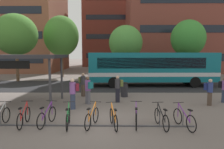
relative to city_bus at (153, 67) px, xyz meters
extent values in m
plane|color=#6B605B|center=(-4.44, -10.86, -1.78)|extent=(200.00, 200.00, 0.00)
cube|color=#232326|center=(-4.44, 0.00, -1.77)|extent=(80.00, 7.20, 0.01)
cube|color=#0F6070|center=(-0.06, 0.00, 0.07)|extent=(12.05, 2.81, 2.70)
cube|color=silver|center=(-0.06, 0.00, -0.58)|extent=(12.07, 2.83, 0.36)
cube|color=black|center=(5.39, 0.12, 1.20)|extent=(1.05, 2.32, 0.40)
cube|color=black|center=(5.92, 0.13, 0.34)|extent=(0.13, 2.19, 1.40)
cube|color=black|center=(-0.39, 1.24, 0.48)|extent=(9.84, 0.28, 0.97)
cube|color=black|center=(-0.34, -1.25, 0.48)|extent=(9.84, 0.28, 0.97)
cylinder|color=black|center=(3.63, 1.24, -1.28)|extent=(1.01, 0.32, 1.00)
cylinder|color=black|center=(3.68, -1.07, -1.28)|extent=(1.01, 0.32, 1.00)
cylinder|color=black|center=(-3.81, 1.07, -1.28)|extent=(1.01, 0.32, 1.00)
cylinder|color=black|center=(-3.76, -1.24, -1.28)|extent=(1.01, 0.32, 1.00)
cube|color=#47474C|center=(-4.75, -11.32, -1.75)|extent=(8.90, 0.18, 0.06)
cylinder|color=#47474C|center=(-8.70, -11.28, -1.43)|extent=(0.04, 0.04, 0.70)
cylinder|color=#47474C|center=(-7.72, -11.29, -1.43)|extent=(0.04, 0.04, 0.70)
cylinder|color=#47474C|center=(-6.73, -11.30, -1.43)|extent=(0.04, 0.04, 0.70)
cylinder|color=#47474C|center=(-5.74, -11.31, -1.43)|extent=(0.04, 0.04, 0.70)
cylinder|color=#47474C|center=(-4.75, -11.32, -1.43)|extent=(0.04, 0.04, 0.70)
cylinder|color=#47474C|center=(-3.76, -11.34, -1.43)|extent=(0.04, 0.04, 0.70)
cylinder|color=#47474C|center=(-2.77, -11.35, -1.43)|extent=(0.04, 0.04, 0.70)
cylinder|color=#47474C|center=(-1.79, -11.36, -1.43)|extent=(0.04, 0.04, 0.70)
cylinder|color=#47474C|center=(-0.80, -11.37, -1.43)|extent=(0.04, 0.04, 0.70)
torus|color=black|center=(-8.66, -10.86, -1.42)|extent=(0.05, 0.70, 0.70)
cube|color=#B7BABF|center=(-8.66, -11.35, -1.11)|extent=(0.04, 0.92, 0.58)
cylinder|color=#B7BABF|center=(-8.66, -10.88, -1.11)|extent=(0.03, 0.03, 0.65)
cylinder|color=black|center=(-8.66, -10.88, -0.80)|extent=(0.52, 0.03, 0.03)
torus|color=black|center=(-7.73, -10.74, -1.42)|extent=(0.11, 0.71, 0.70)
torus|color=black|center=(-7.64, -11.76, -1.42)|extent=(0.11, 0.71, 0.70)
cube|color=red|center=(-7.68, -11.23, -1.11)|extent=(0.11, 0.92, 0.58)
cylinder|color=red|center=(-7.64, -11.66, -1.16)|extent=(0.03, 0.03, 0.55)
cube|color=black|center=(-7.64, -11.66, -0.90)|extent=(0.12, 0.23, 0.05)
cylinder|color=red|center=(-7.72, -10.76, -1.11)|extent=(0.03, 0.03, 0.65)
cylinder|color=black|center=(-7.72, -10.76, -0.80)|extent=(0.52, 0.07, 0.03)
torus|color=black|center=(-6.61, -10.69, -1.42)|extent=(0.16, 0.70, 0.70)
torus|color=black|center=(-6.78, -11.70, -1.42)|extent=(0.16, 0.70, 0.70)
cube|color=#702893|center=(-6.69, -11.17, -1.11)|extent=(0.19, 0.91, 0.58)
cylinder|color=#702893|center=(-6.76, -11.60, -1.16)|extent=(0.03, 0.03, 0.55)
cube|color=black|center=(-6.76, -11.60, -0.90)|extent=(0.14, 0.23, 0.05)
cylinder|color=#702893|center=(-6.61, -10.71, -1.11)|extent=(0.04, 0.04, 0.65)
cylinder|color=black|center=(-6.61, -10.71, -0.80)|extent=(0.52, 0.12, 0.03)
torus|color=black|center=(-5.78, -10.89, -1.42)|extent=(0.13, 0.70, 0.70)
torus|color=black|center=(-5.66, -11.90, -1.42)|extent=(0.13, 0.70, 0.70)
cube|color=#1E7F38|center=(-5.72, -11.37, -1.11)|extent=(0.15, 0.92, 0.58)
cylinder|color=#1E7F38|center=(-5.67, -11.80, -1.16)|extent=(0.03, 0.03, 0.55)
cube|color=black|center=(-5.67, -11.80, -0.90)|extent=(0.13, 0.23, 0.05)
cylinder|color=#1E7F38|center=(-5.78, -10.91, -1.11)|extent=(0.04, 0.04, 0.65)
cylinder|color=black|center=(-5.78, -10.91, -0.80)|extent=(0.52, 0.09, 0.03)
torus|color=black|center=(-4.58, -10.83, -1.42)|extent=(0.21, 0.69, 0.70)
torus|color=black|center=(-4.83, -11.82, -1.42)|extent=(0.21, 0.69, 0.70)
cube|color=orange|center=(-4.70, -11.30, -1.11)|extent=(0.25, 0.90, 0.58)
cylinder|color=orange|center=(-4.80, -11.72, -1.16)|extent=(0.04, 0.04, 0.55)
cube|color=black|center=(-4.80, -11.72, -0.90)|extent=(0.15, 0.24, 0.05)
cylinder|color=orange|center=(-4.58, -10.85, -1.11)|extent=(0.04, 0.04, 0.65)
cylinder|color=black|center=(-4.58, -10.85, -0.80)|extent=(0.51, 0.15, 0.03)
torus|color=black|center=(-3.87, -10.95, -1.42)|extent=(0.17, 0.70, 0.70)
torus|color=black|center=(-3.68, -11.95, -1.42)|extent=(0.17, 0.70, 0.70)
cube|color=orange|center=(-3.78, -11.43, -1.11)|extent=(0.20, 0.91, 0.58)
cylinder|color=orange|center=(-3.70, -11.85, -1.16)|extent=(0.04, 0.04, 0.55)
cube|color=black|center=(-3.70, -11.85, -0.90)|extent=(0.14, 0.23, 0.05)
cylinder|color=orange|center=(-3.87, -10.97, -1.11)|extent=(0.04, 0.04, 0.65)
cylinder|color=black|center=(-3.87, -10.97, -0.80)|extent=(0.52, 0.12, 0.03)
torus|color=black|center=(-2.75, -10.76, -1.42)|extent=(0.11, 0.70, 0.70)
torus|color=black|center=(-2.85, -11.77, -1.42)|extent=(0.11, 0.70, 0.70)
cube|color=#702893|center=(-2.79, -11.24, -1.11)|extent=(0.12, 0.92, 0.58)
cylinder|color=#702893|center=(-2.84, -11.67, -1.16)|extent=(0.03, 0.03, 0.55)
cube|color=black|center=(-2.84, -11.67, -0.90)|extent=(0.12, 0.23, 0.05)
cylinder|color=#702893|center=(-2.75, -10.78, -1.11)|extent=(0.03, 0.03, 0.65)
cylinder|color=black|center=(-2.75, -10.78, -0.80)|extent=(0.52, 0.08, 0.03)
torus|color=black|center=(-1.81, -10.93, -1.42)|extent=(0.13, 0.70, 0.70)
torus|color=black|center=(-1.67, -11.94, -1.42)|extent=(0.13, 0.70, 0.70)
cube|color=black|center=(-1.74, -11.42, -1.11)|extent=(0.15, 0.92, 0.58)
cylinder|color=black|center=(-1.69, -11.84, -1.16)|extent=(0.03, 0.03, 0.55)
cube|color=black|center=(-1.69, -11.84, -0.90)|extent=(0.13, 0.23, 0.05)
cylinder|color=black|center=(-1.80, -10.95, -1.11)|extent=(0.04, 0.04, 0.65)
cylinder|color=black|center=(-1.80, -10.95, -0.80)|extent=(0.52, 0.10, 0.03)
torus|color=black|center=(-0.91, -10.99, -1.42)|extent=(0.21, 0.69, 0.70)
torus|color=black|center=(-0.68, -11.98, -1.42)|extent=(0.21, 0.69, 0.70)
cube|color=#702893|center=(-0.80, -11.46, -1.11)|extent=(0.25, 0.90, 0.58)
cylinder|color=#702893|center=(-0.70, -11.88, -1.16)|extent=(0.04, 0.04, 0.55)
cube|color=black|center=(-0.70, -11.88, -0.90)|extent=(0.15, 0.24, 0.05)
cylinder|color=#702893|center=(-0.91, -11.01, -1.11)|extent=(0.04, 0.04, 0.65)
cylinder|color=black|center=(-0.91, -11.01, -0.80)|extent=(0.51, 0.15, 0.03)
cylinder|color=#38383D|center=(-7.39, -8.36, -0.35)|extent=(0.14, 0.14, 2.85)
cylinder|color=#38383D|center=(-7.36, -5.78, -0.35)|extent=(0.14, 0.14, 2.85)
cube|color=#28282D|center=(-10.36, -7.04, 1.18)|extent=(6.81, 3.44, 0.20)
cube|color=#47382D|center=(-5.99, -5.01, -1.34)|extent=(0.33, 0.32, 0.88)
cylinder|color=#333338|center=(-5.99, -5.01, -0.59)|extent=(0.48, 0.48, 0.62)
sphere|color=tan|center=(-5.99, -5.01, -0.17)|extent=(0.22, 0.22, 0.22)
cube|color=#56602D|center=(-6.20, -4.85, -0.56)|extent=(0.31, 0.33, 0.40)
cube|color=black|center=(-3.51, -6.84, -1.32)|extent=(0.28, 0.22, 0.91)
cylinder|color=#333338|center=(-3.51, -6.84, -0.57)|extent=(0.37, 0.37, 0.59)
sphere|color=tan|center=(-3.51, -6.84, -0.16)|extent=(0.22, 0.22, 0.22)
cube|color=#56602D|center=(-3.26, -6.82, -0.54)|extent=(0.21, 0.30, 0.40)
cube|color=#47382D|center=(2.03, -7.65, -1.37)|extent=(0.32, 0.29, 0.82)
cylinder|color=navy|center=(2.03, -7.65, -0.67)|extent=(0.45, 0.45, 0.58)
sphere|color=tan|center=(2.03, -7.65, -0.26)|extent=(0.22, 0.22, 0.22)
cube|color=navy|center=(1.79, -7.55, -0.64)|extent=(0.28, 0.33, 0.40)
cube|color=#565660|center=(-5.37, -7.34, -1.35)|extent=(0.33, 0.32, 0.85)
cylinder|color=#7F4C93|center=(-5.37, -7.34, -0.60)|extent=(0.48, 0.48, 0.65)
sphere|color=brown|center=(-5.37, -7.34, -0.17)|extent=(0.22, 0.22, 0.22)
cube|color=#197075|center=(-5.17, -7.50, -0.57)|extent=(0.32, 0.33, 0.40)
cube|color=#2D3851|center=(3.30, -6.90, -1.37)|extent=(0.33, 0.32, 0.82)
cube|color=black|center=(3.12, -6.72, -0.63)|extent=(0.32, 0.33, 0.40)
cube|color=#2D3851|center=(-6.07, -8.55, -1.33)|extent=(0.31, 0.27, 0.88)
cylinder|color=#7F4C93|center=(-6.07, -8.55, -0.57)|extent=(0.43, 0.43, 0.65)
sphere|color=beige|center=(-6.07, -8.55, -0.14)|extent=(0.22, 0.22, 0.22)
cube|color=maroon|center=(-5.82, -8.47, -0.54)|extent=(0.26, 0.32, 0.40)
cylinder|color=#232328|center=(-3.00, -5.10, -1.30)|extent=(0.52, 0.52, 0.95)
cylinder|color=black|center=(-3.00, -5.10, -0.79)|extent=(0.55, 0.55, 0.08)
cylinder|color=brown|center=(-10.54, 7.26, -0.21)|extent=(0.32, 0.32, 3.13)
ellipsoid|color=#427A2D|center=(-10.54, 7.26, 3.57)|extent=(4.49, 4.49, 5.20)
cylinder|color=brown|center=(-2.26, 6.15, -0.46)|extent=(0.32, 0.32, 2.64)
ellipsoid|color=#4C8E3D|center=(-2.26, 6.15, 2.68)|extent=(4.17, 4.17, 4.28)
cylinder|color=brown|center=(-14.54, 3.16, -0.15)|extent=(0.32, 0.32, 3.26)
ellipsoid|color=#427A2D|center=(-14.54, 3.16, 3.41)|extent=(4.68, 4.68, 4.54)
cylinder|color=brown|center=(5.30, 5.73, -0.24)|extent=(0.32, 0.32, 3.07)
ellipsoid|color=#388433|center=(5.30, 5.73, 3.18)|extent=(4.14, 4.14, 4.45)
cube|color=brown|center=(-21.76, 17.66, 7.28)|extent=(17.04, 13.25, 18.11)
cube|color=black|center=(10.14, 10.89, 0.73)|extent=(20.11, 0.06, 1.10)
cube|color=black|center=(10.14, 10.89, 4.90)|extent=(20.11, 0.06, 1.10)
cube|color=brown|center=(-2.80, 33.14, 6.78)|extent=(16.24, 11.34, 17.11)
cube|color=black|center=(-2.80, 27.44, 0.79)|extent=(14.29, 0.06, 1.10)
cube|color=black|center=(-2.80, 27.44, 5.07)|extent=(14.29, 0.06, 1.10)
cube|color=black|center=(-2.80, 27.44, 9.35)|extent=(14.29, 0.06, 1.10)
camera|label=1|loc=(-3.78, -20.09, 1.39)|focal=33.53mm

